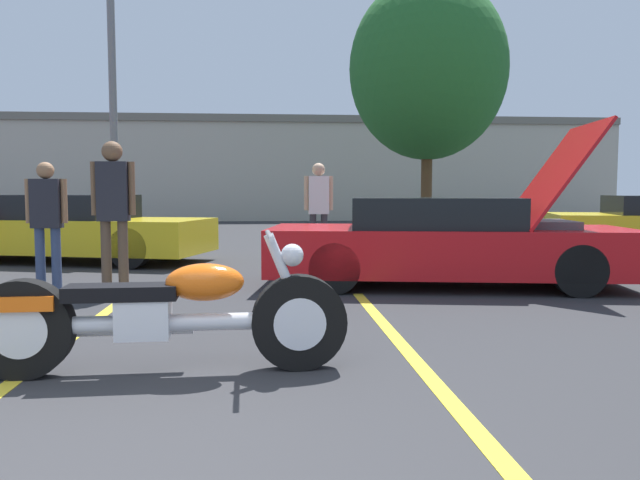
# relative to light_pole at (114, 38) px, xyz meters

# --- Properties ---
(parking_stripe_foreground) EXTENTS (0.12, 5.96, 0.01)m
(parking_stripe_foreground) POSITION_rel_light_pole_xyz_m (1.89, -10.75, -4.83)
(parking_stripe_foreground) COLOR yellow
(parking_stripe_foreground) RESTS_ON ground
(parking_stripe_middle) EXTENTS (0.12, 5.96, 0.01)m
(parking_stripe_middle) POSITION_rel_light_pole_xyz_m (4.66, -10.75, -4.83)
(parking_stripe_middle) COLOR yellow
(parking_stripe_middle) RESTS_ON ground
(far_building) EXTENTS (32.00, 4.20, 4.40)m
(far_building) POSITION_rel_light_pole_xyz_m (2.69, 12.76, -2.50)
(far_building) COLOR #B2AD9E
(far_building) RESTS_ON ground
(light_pole) EXTENTS (1.21, 0.28, 8.90)m
(light_pole) POSITION_rel_light_pole_xyz_m (0.00, 0.00, 0.00)
(light_pole) COLOR slate
(light_pole) RESTS_ON ground
(tree_background) EXTENTS (4.53, 4.53, 7.37)m
(tree_background) POSITION_rel_light_pole_xyz_m (8.18, 2.67, -0.08)
(tree_background) COLOR brown
(tree_background) RESTS_ON ground
(motorcycle) EXTENTS (2.54, 0.70, 0.97)m
(motorcycle) POSITION_rel_light_pole_xyz_m (2.85, -10.96, -4.43)
(motorcycle) COLOR black
(motorcycle) RESTS_ON ground
(show_car_hood_open) EXTENTS (4.91, 2.49, 2.13)m
(show_car_hood_open) POSITION_rel_light_pole_xyz_m (5.96, -7.21, -4.25)
(show_car_hood_open) COLOR red
(show_car_hood_open) RESTS_ON ground
(parked_car_mid_right_row) EXTENTS (4.97, 2.98, 1.19)m
(parked_car_mid_right_row) POSITION_rel_light_pole_xyz_m (0.13, -3.89, -4.26)
(parked_car_mid_right_row) COLOR yellow
(parked_car_mid_right_row) RESTS_ON ground
(spectator_near_motorcycle) EXTENTS (0.52, 0.24, 1.85)m
(spectator_near_motorcycle) POSITION_rel_light_pole_xyz_m (1.72, -7.60, -3.72)
(spectator_near_motorcycle) COLOR brown
(spectator_near_motorcycle) RESTS_ON ground
(spectator_midground) EXTENTS (0.52, 0.23, 1.75)m
(spectator_midground) POSITION_rel_light_pole_xyz_m (4.47, -4.20, -3.79)
(spectator_midground) COLOR #333338
(spectator_midground) RESTS_ON ground
(spectator_far_lot) EXTENTS (0.52, 0.21, 1.63)m
(spectator_far_lot) POSITION_rel_light_pole_xyz_m (0.76, -7.07, -3.88)
(spectator_far_lot) COLOR #38476B
(spectator_far_lot) RESTS_ON ground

